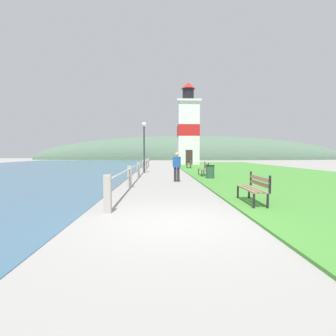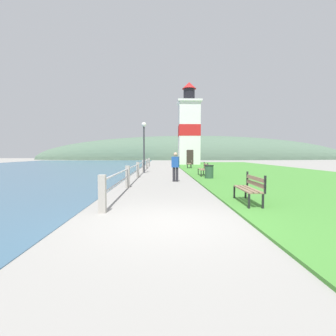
# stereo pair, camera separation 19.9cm
# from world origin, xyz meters

# --- Properties ---
(ground_plane) EXTENTS (160.00, 160.00, 0.00)m
(ground_plane) POSITION_xyz_m (0.00, 0.00, 0.00)
(ground_plane) COLOR gray
(grass_verge) EXTENTS (12.00, 45.94, 0.06)m
(grass_verge) POSITION_xyz_m (7.77, 15.31, 0.03)
(grass_verge) COLOR #428433
(grass_verge) RESTS_ON ground_plane
(seawall_railing) EXTENTS (0.18, 25.21, 0.98)m
(seawall_railing) POSITION_xyz_m (-1.67, 13.52, 0.57)
(seawall_railing) COLOR #A8A399
(seawall_railing) RESTS_ON ground_plane
(park_bench_near) EXTENTS (0.53, 1.67, 0.94)m
(park_bench_near) POSITION_xyz_m (2.49, 1.95, 0.54)
(park_bench_near) COLOR #846B51
(park_bench_near) RESTS_ON ground_plane
(park_bench_midway) EXTENTS (0.54, 1.89, 0.94)m
(park_bench_midway) POSITION_xyz_m (2.66, 11.60, 0.54)
(park_bench_midway) COLOR #846B51
(park_bench_midway) RESTS_ON ground_plane
(park_bench_far) EXTENTS (0.60, 1.71, 0.94)m
(park_bench_far) POSITION_xyz_m (2.77, 20.95, 0.54)
(park_bench_far) COLOR #846B51
(park_bench_far) RESTS_ON ground_plane
(lighthouse) EXTENTS (3.20, 3.20, 11.14)m
(lighthouse) POSITION_xyz_m (3.60, 30.11, 4.85)
(lighthouse) COLOR white
(lighthouse) RESTS_ON ground_plane
(person_strolling) EXTENTS (0.43, 0.32, 1.59)m
(person_strolling) POSITION_xyz_m (0.61, 8.43, 0.86)
(person_strolling) COLOR #28282D
(person_strolling) RESTS_ON ground_plane
(trash_bin) EXTENTS (0.54, 0.54, 0.84)m
(trash_bin) POSITION_xyz_m (2.67, 9.67, 0.42)
(trash_bin) COLOR #2D5138
(trash_bin) RESTS_ON ground_plane
(lamp_post) EXTENTS (0.36, 0.36, 3.96)m
(lamp_post) POSITION_xyz_m (-1.52, 14.83, 2.74)
(lamp_post) COLOR #333338
(lamp_post) RESTS_ON ground_plane
(distant_hillside) EXTENTS (80.00, 16.00, 12.00)m
(distant_hillside) POSITION_xyz_m (8.00, 60.63, 0.00)
(distant_hillside) COLOR #4C6651
(distant_hillside) RESTS_ON ground_plane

